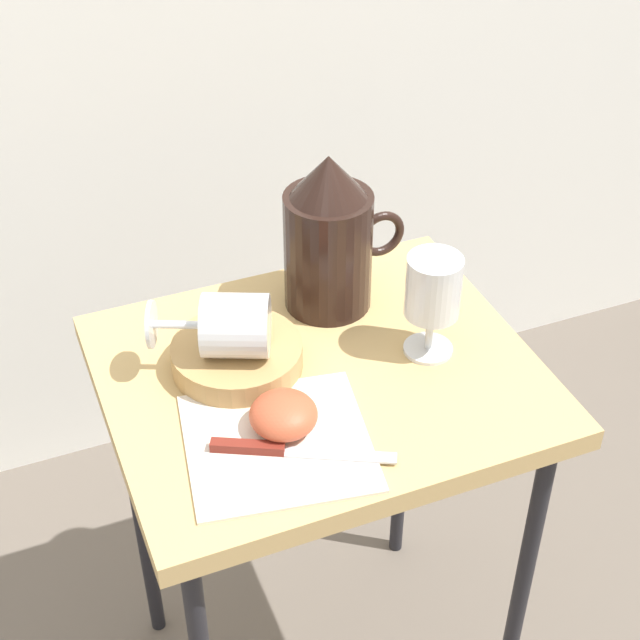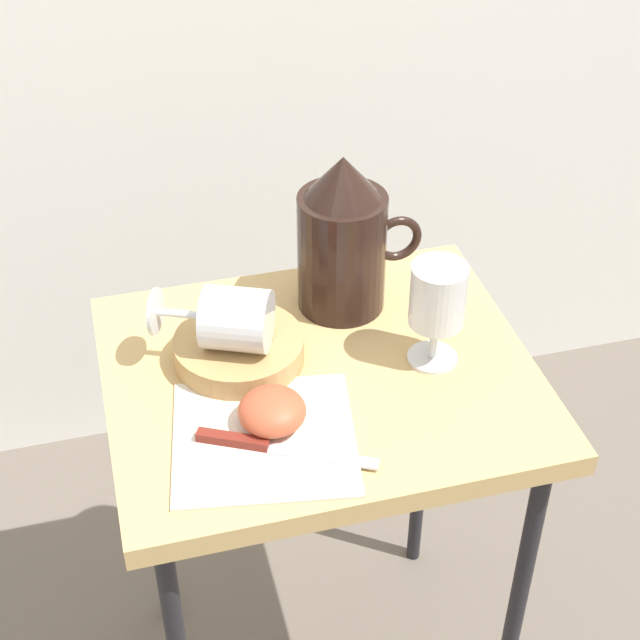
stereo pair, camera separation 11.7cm
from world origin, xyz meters
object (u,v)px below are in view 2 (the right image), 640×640
object	(u,v)px
wine_glass_upright	(437,301)
knife	(260,445)
wine_glass_tipped_near	(233,319)
apple_half_left	(272,411)
table	(320,411)
pitcher	(343,247)
basket_tray	(239,349)

from	to	relation	value
wine_glass_upright	knife	world-z (taller)	wine_glass_upright
wine_glass_tipped_near	apple_half_left	distance (m)	0.13
apple_half_left	table	bearing A→B (deg)	46.76
table	pitcher	distance (m)	0.22
basket_tray	knife	size ratio (longest dim) A/B	0.84
basket_tray	knife	xyz separation A→B (m)	(-0.01, -0.16, -0.01)
table	knife	bearing A→B (deg)	-131.01
pitcher	wine_glass_tipped_near	bearing A→B (deg)	-150.25
table	apple_half_left	world-z (taller)	apple_half_left
table	knife	distance (m)	0.17
wine_glass_tipped_near	apple_half_left	xyz separation A→B (m)	(0.02, -0.12, -0.05)
pitcher	apple_half_left	world-z (taller)	pitcher
wine_glass_tipped_near	knife	distance (m)	0.17
basket_tray	apple_half_left	distance (m)	0.13
wine_glass_upright	wine_glass_tipped_near	xyz separation A→B (m)	(-0.24, 0.05, -0.02)
basket_tray	apple_half_left	xyz separation A→B (m)	(0.01, -0.13, 0.01)
basket_tray	wine_glass_tipped_near	size ratio (longest dim) A/B	1.02
table	wine_glass_tipped_near	xyz separation A→B (m)	(-0.10, 0.04, 0.15)
wine_glass_upright	knife	size ratio (longest dim) A/B	0.72
basket_tray	pitcher	bearing A→B (deg)	28.03
knife	apple_half_left	bearing A→B (deg)	55.56
pitcher	wine_glass_tipped_near	xyz separation A→B (m)	(-0.16, -0.09, -0.02)
basket_tray	pitcher	world-z (taller)	pitcher
pitcher	basket_tray	bearing A→B (deg)	-151.97
table	pitcher	bearing A→B (deg)	63.39
basket_tray	wine_glass_upright	xyz separation A→B (m)	(0.24, -0.06, 0.08)
basket_tray	wine_glass_upright	world-z (taller)	wine_glass_upright
wine_glass_tipped_near	knife	bearing A→B (deg)	-90.96
wine_glass_tipped_near	apple_half_left	world-z (taller)	wine_glass_tipped_near
wine_glass_tipped_near	table	bearing A→B (deg)	-19.64
table	apple_half_left	xyz separation A→B (m)	(-0.08, -0.09, 0.10)
basket_tray	wine_glass_tipped_near	world-z (taller)	wine_glass_tipped_near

